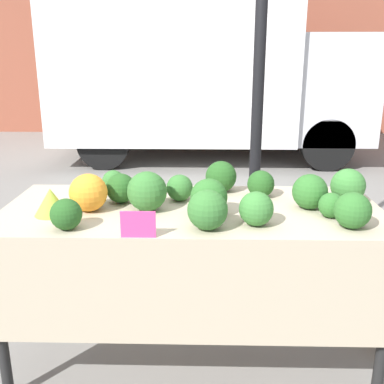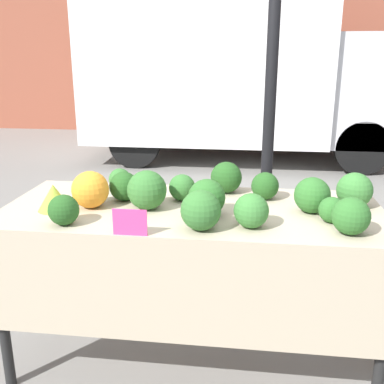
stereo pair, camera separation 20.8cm
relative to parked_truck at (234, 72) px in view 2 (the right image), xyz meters
name	(u,v)px [view 2 (the right image)]	position (x,y,z in m)	size (l,w,h in m)	color
ground_plane	(192,356)	(-0.01, -5.06, -1.30)	(40.00, 40.00, 0.00)	gray
tent_pole	(270,99)	(0.36, -4.37, 0.00)	(0.07, 0.07, 2.60)	black
parked_truck	(234,72)	(0.00, 0.00, 0.00)	(4.57, 2.21, 2.42)	white
market_table	(190,235)	(-0.01, -5.12, -0.57)	(1.83, 0.77, 0.84)	tan
orange_cauliflower	(90,190)	(-0.50, -5.11, -0.37)	(0.18, 0.18, 0.18)	orange
romanesco_head	(54,197)	(-0.66, -5.17, -0.39)	(0.16, 0.16, 0.13)	#93B238
broccoli_head_0	(182,187)	(-0.08, -4.95, -0.39)	(0.13, 0.13, 0.13)	#336B2D
broccoli_head_1	(207,198)	(0.07, -5.16, -0.37)	(0.17, 0.17, 0.17)	#2D6628
broccoli_head_2	(355,190)	(0.76, -4.95, -0.37)	(0.17, 0.17, 0.17)	#387533
broccoli_head_3	(332,210)	(0.62, -5.18, -0.40)	(0.12, 0.12, 0.12)	#2D6628
broccoli_head_4	(351,216)	(0.67, -5.31, -0.38)	(0.16, 0.16, 0.16)	#2D6628
broccoli_head_5	(64,210)	(-0.53, -5.35, -0.39)	(0.13, 0.13, 0.13)	#23511E
broccoli_head_6	(251,211)	(0.27, -5.28, -0.38)	(0.15, 0.15, 0.15)	#387533
broccoli_head_7	(124,186)	(-0.37, -4.99, -0.38)	(0.15, 0.15, 0.15)	#23511E
broccoli_head_8	(147,190)	(-0.22, -5.10, -0.36)	(0.19, 0.19, 0.19)	#336B2D
broccoli_head_9	(226,177)	(0.14, -4.78, -0.37)	(0.17, 0.17, 0.17)	#23511E
broccoli_head_10	(120,179)	(-0.44, -4.81, -0.40)	(0.12, 0.12, 0.12)	#336B2D
broccoli_head_11	(201,210)	(0.06, -5.34, -0.37)	(0.17, 0.17, 0.17)	#336B2D
broccoli_head_12	(312,195)	(0.55, -5.05, -0.37)	(0.17, 0.17, 0.17)	#2D6628
broccoli_head_13	(265,186)	(0.34, -4.88, -0.39)	(0.14, 0.14, 0.14)	#23511E
price_sign	(130,222)	(-0.22, -5.43, -0.40)	(0.14, 0.01, 0.11)	#E53D84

